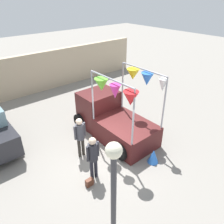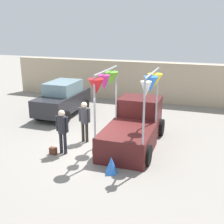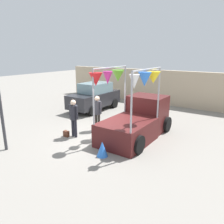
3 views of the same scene
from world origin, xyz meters
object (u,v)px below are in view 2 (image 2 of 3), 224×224
(folded_kite_bundle_azure, at_px, (111,165))
(vendor_truck, at_px, (134,124))
(person_customer, at_px, (62,127))
(parked_car, at_px, (63,98))
(person_vendor, at_px, (84,118))
(handbag, at_px, (53,151))

(folded_kite_bundle_azure, bearing_deg, vendor_truck, 88.07)
(person_customer, bearing_deg, vendor_truck, 37.47)
(parked_car, xyz_separation_m, person_customer, (2.42, -4.55, 0.15))
(vendor_truck, distance_m, person_vendor, 2.12)
(folded_kite_bundle_azure, bearing_deg, parked_car, 131.14)
(parked_car, xyz_separation_m, handbag, (2.07, -4.75, -0.80))
(parked_car, height_order, folded_kite_bundle_azure, parked_car)
(person_customer, relative_size, person_vendor, 1.00)
(handbag, distance_m, folded_kite_bundle_azure, 2.74)
(vendor_truck, relative_size, parked_car, 1.03)
(vendor_truck, xyz_separation_m, parked_car, (-4.82, 2.71, 0.04))
(parked_car, relative_size, person_vendor, 2.23)
(person_customer, height_order, person_vendor, person_customer)
(parked_car, distance_m, folded_kite_bundle_azure, 7.21)
(parked_car, height_order, person_vendor, parked_car)
(person_vendor, height_order, folded_kite_bundle_azure, person_vendor)
(parked_car, xyz_separation_m, person_vendor, (2.76, -3.20, 0.15))
(person_vendor, distance_m, handbag, 1.94)
(vendor_truck, relative_size, person_customer, 2.29)
(parked_car, relative_size, folded_kite_bundle_azure, 6.67)
(handbag, bearing_deg, parked_car, 113.61)
(parked_car, relative_size, handbag, 14.29)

